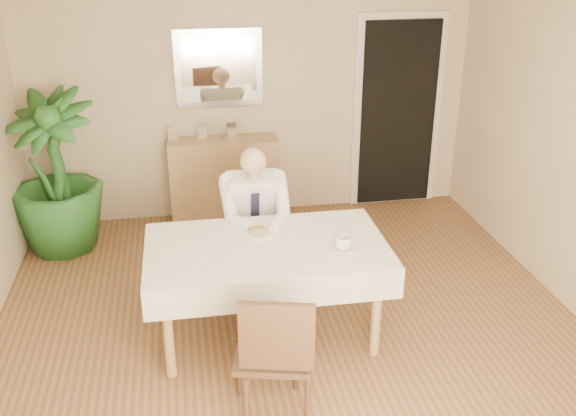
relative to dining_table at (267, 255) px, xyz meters
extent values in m
plane|color=brown|center=(0.19, -0.18, -0.67)|extent=(5.00, 5.00, 0.00)
cube|color=#CDB68F|center=(0.19, 2.32, 0.63)|extent=(4.50, 0.02, 2.60)
cube|color=silver|center=(1.74, 2.30, 0.33)|extent=(0.96, 0.03, 2.10)
cube|color=black|center=(1.74, 2.27, 0.33)|extent=(0.80, 0.05, 1.95)
cube|color=silver|center=(-0.13, 2.30, 0.88)|extent=(0.86, 0.03, 0.76)
cube|color=white|center=(-0.13, 2.28, 0.88)|extent=(0.74, 0.02, 0.64)
cube|color=olive|center=(0.00, 0.00, 0.05)|extent=(1.61, 0.91, 0.04)
cube|color=#ECE4C8|center=(0.00, 0.00, 0.08)|extent=(1.71, 1.01, 0.01)
cube|color=#ECE4C8|center=(0.00, -0.50, -0.03)|extent=(1.70, 0.02, 0.22)
cube|color=#ECE4C8|center=(0.00, 0.50, -0.03)|extent=(1.70, 0.02, 0.22)
cube|color=#ECE4C8|center=(-0.85, 0.00, -0.03)|extent=(0.02, 1.00, 0.22)
cube|color=#ECE4C8|center=(0.85, 0.00, -0.03)|extent=(0.02, 1.00, 0.22)
cylinder|color=olive|center=(-0.72, -0.37, -0.32)|extent=(0.07, 0.07, 0.70)
cylinder|color=olive|center=(0.72, -0.37, -0.32)|extent=(0.07, 0.07, 0.70)
cylinder|color=olive|center=(-0.72, 0.37, -0.32)|extent=(0.07, 0.07, 0.70)
cylinder|color=olive|center=(0.72, 0.37, -0.32)|extent=(0.07, 0.07, 0.70)
cube|color=#422B17|center=(0.00, 0.80, -0.26)|extent=(0.42, 0.42, 0.04)
cube|color=#422B17|center=(0.00, 0.98, -0.02)|extent=(0.40, 0.05, 0.40)
cylinder|color=#422B17|center=(-0.17, 0.63, -0.47)|extent=(0.04, 0.04, 0.39)
cylinder|color=#422B17|center=(0.17, 0.63, -0.47)|extent=(0.04, 0.04, 0.39)
cylinder|color=#422B17|center=(-0.17, 0.97, -0.47)|extent=(0.04, 0.04, 0.39)
cylinder|color=#422B17|center=(0.17, 0.97, -0.47)|extent=(0.04, 0.04, 0.39)
cube|color=#422B17|center=(-0.09, -0.84, -0.22)|extent=(0.52, 0.52, 0.04)
cube|color=#422B17|center=(-0.09, -1.04, 0.03)|extent=(0.43, 0.14, 0.43)
cylinder|color=#422B17|center=(-0.28, -1.03, -0.46)|extent=(0.04, 0.04, 0.42)
cylinder|color=#422B17|center=(0.09, -1.03, -0.46)|extent=(0.04, 0.04, 0.42)
cylinder|color=#422B17|center=(-0.28, -0.66, -0.46)|extent=(0.04, 0.04, 0.42)
cylinder|color=#422B17|center=(0.09, -0.66, -0.46)|extent=(0.04, 0.04, 0.42)
cube|color=white|center=(0.00, 0.76, 0.08)|extent=(0.42, 0.31, 0.55)
cube|color=black|center=(0.00, 0.64, 0.05)|extent=(0.07, 0.08, 0.36)
cylinder|color=tan|center=(0.00, 0.72, 0.37)|extent=(0.09, 0.09, 0.08)
sphere|color=tan|center=(0.00, 0.69, 0.47)|extent=(0.21, 0.21, 0.21)
cube|color=black|center=(-0.10, 0.56, -0.15)|extent=(0.13, 0.42, 0.13)
cube|color=black|center=(0.10, 0.56, -0.15)|extent=(0.13, 0.42, 0.13)
cube|color=black|center=(-0.10, 0.38, -0.44)|extent=(0.11, 0.12, 0.45)
cube|color=black|center=(0.10, 0.38, -0.44)|extent=(0.11, 0.12, 0.45)
cube|color=black|center=(-0.10, 0.32, -0.63)|extent=(0.11, 0.26, 0.07)
cube|color=black|center=(0.10, 0.32, -0.63)|extent=(0.11, 0.26, 0.07)
cylinder|color=white|center=(-0.04, 0.19, 0.09)|extent=(0.26, 0.26, 0.02)
ellipsoid|color=olive|center=(-0.04, 0.19, 0.11)|extent=(0.14, 0.14, 0.06)
cylinder|color=silver|center=(0.00, 0.13, 0.11)|extent=(0.01, 0.13, 0.01)
cylinder|color=silver|center=(-0.08, 0.13, 0.11)|extent=(0.01, 0.13, 0.01)
imported|color=white|center=(0.52, -0.16, 0.13)|extent=(0.14, 0.14, 0.09)
cube|color=olive|center=(-0.13, 2.14, -0.23)|extent=(1.11, 0.42, 0.87)
cube|color=silver|center=(-0.62, 2.19, 0.28)|extent=(0.10, 0.02, 0.14)
cube|color=silver|center=(-0.33, 2.22, 0.28)|extent=(0.10, 0.02, 0.14)
cube|color=silver|center=(-0.03, 2.23, 0.28)|extent=(0.10, 0.02, 0.14)
imported|color=#1F541E|center=(-1.71, 1.75, 0.09)|extent=(1.12, 1.12, 1.51)
camera|label=1|loc=(-0.55, -4.02, 2.15)|focal=40.00mm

